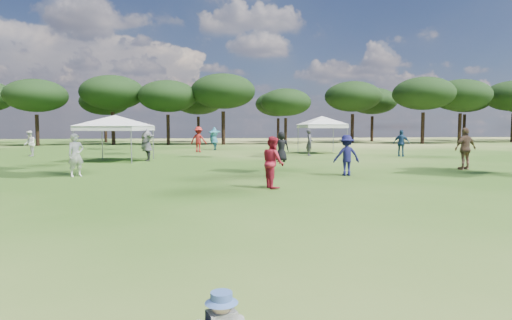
% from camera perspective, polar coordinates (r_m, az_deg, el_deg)
% --- Properties ---
extents(tree_line, '(108.78, 17.63, 7.77)m').
position_cam_1_polar(tree_line, '(49.43, -5.74, 8.50)').
color(tree_line, black).
rests_on(tree_line, ground).
extents(tent_left, '(6.49, 6.49, 2.85)m').
position_cam_1_polar(tent_left, '(24.98, -18.28, 5.42)').
color(tent_left, gray).
rests_on(tent_left, ground).
extents(tent_right, '(5.91, 5.91, 2.97)m').
position_cam_1_polar(tent_right, '(30.98, 8.78, 5.57)').
color(tent_right, gray).
rests_on(tent_right, ground).
extents(festival_crowd, '(30.22, 23.77, 1.92)m').
position_cam_1_polar(festival_crowd, '(25.32, -11.73, 2.05)').
color(festival_crowd, beige).
rests_on(festival_crowd, ground).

